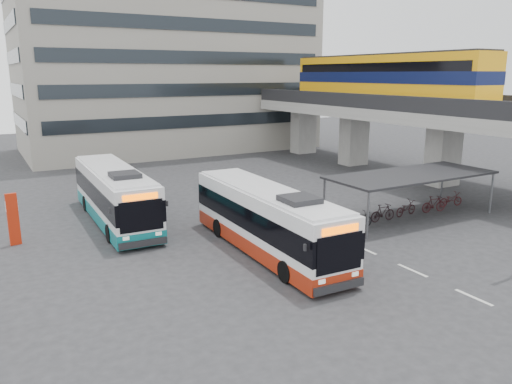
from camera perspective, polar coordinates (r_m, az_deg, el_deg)
ground at (r=22.77m, az=7.53°, el=-7.57°), size 120.00×120.00×0.00m
viaduct at (r=42.66m, az=15.40°, el=10.40°), size 8.00×32.00×9.68m
bike_shelter at (r=29.98m, az=17.22°, el=0.10°), size 10.00×4.00×2.54m
office_block at (r=56.36m, az=-10.23°, el=17.64°), size 30.00×15.00×25.00m
road_markings at (r=22.30m, az=17.45°, el=-8.54°), size 0.15×7.60×0.01m
bus_main at (r=23.02m, az=1.25°, el=-3.28°), size 2.65×11.00×3.23m
bus_teal at (r=28.85m, az=-15.85°, el=-0.34°), size 2.66×11.08×3.26m
pedestrian at (r=23.39m, az=5.06°, el=-4.96°), size 0.37×0.56×1.52m
sign_totem_north at (r=26.66m, az=-26.01°, el=-2.74°), size 0.56×0.21×2.56m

